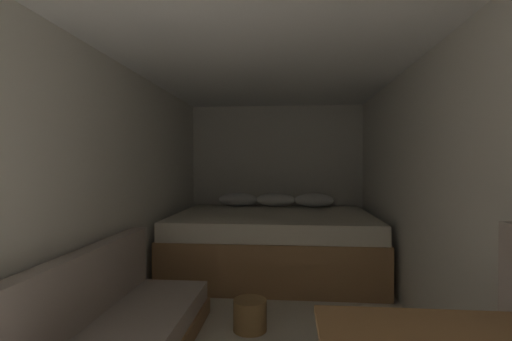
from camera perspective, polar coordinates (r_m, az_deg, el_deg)
The scene contains 6 objects.
wall_back at distance 5.22m, azimuth 3.18°, elevation -1.50°, with size 2.49×0.05×2.10m, color silver.
wall_left at distance 2.93m, azimuth -23.59°, elevation -3.46°, with size 0.05×5.26×2.10m, color silver.
wall_right at distance 2.76m, azimuth 27.21°, elevation -3.74°, with size 0.05×5.26×2.10m, color silver.
ceiling_slab at distance 2.70m, azimuth 1.04°, elevation 19.34°, with size 2.49×5.26×0.05m, color white.
bed at distance 4.39m, azimuth 2.73°, elevation -10.99°, with size 2.27×1.72×0.89m.
wicker_basket at distance 3.02m, azimuth -0.94°, elevation -21.51°, with size 0.26×0.26×0.23m.
Camera 1 is at (0.19, -0.62, 1.27)m, focal length 25.77 mm.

